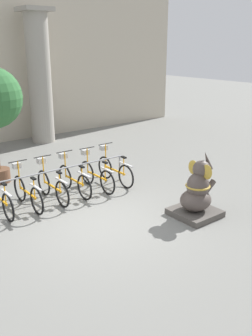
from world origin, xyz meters
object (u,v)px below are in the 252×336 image
(bicycle_2, at_px, (52,185))
(bicycle_5, at_px, (114,169))
(bicycle_4, at_px, (96,175))
(bicycle_1, at_px, (27,191))
(bicycle_3, at_px, (74,179))
(elephant_statue, at_px, (197,194))

(bicycle_2, bearing_deg, bicycle_5, 1.52)
(bicycle_4, bearing_deg, bicycle_1, 179.90)
(bicycle_2, bearing_deg, bicycle_1, -179.42)
(bicycle_3, relative_size, bicycle_4, 1.00)
(bicycle_2, distance_m, elephant_statue, 3.67)
(bicycle_5, bearing_deg, elephant_statue, -85.07)
(bicycle_1, bearing_deg, bicycle_4, -0.10)
(bicycle_2, xyz_separation_m, elephant_statue, (2.28, -2.88, 0.11))
(bicycle_2, distance_m, bicycle_3, 0.68)
(bicycle_3, relative_size, bicycle_5, 1.00)
(bicycle_1, height_order, elephant_statue, elephant_statue)
(bicycle_3, bearing_deg, bicycle_1, -177.43)
(bicycle_4, distance_m, bicycle_5, 0.68)
(bicycle_3, bearing_deg, bicycle_2, -175.46)
(bicycle_2, distance_m, bicycle_5, 2.02)
(bicycle_4, distance_m, elephant_statue, 3.01)
(bicycle_3, bearing_deg, bicycle_5, -0.00)
(bicycle_3, distance_m, bicycle_4, 0.68)
(bicycle_4, bearing_deg, bicycle_3, 174.57)
(bicycle_1, bearing_deg, bicycle_5, 1.28)
(bicycle_1, bearing_deg, bicycle_2, 0.58)
(bicycle_1, xyz_separation_m, bicycle_2, (0.67, 0.01, 0.00))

